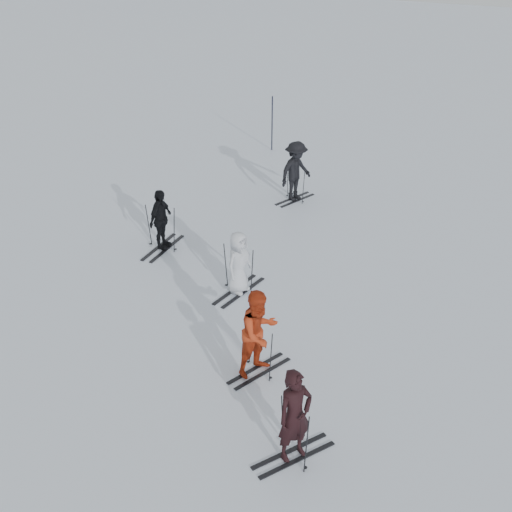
{
  "coord_description": "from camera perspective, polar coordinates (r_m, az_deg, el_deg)",
  "views": [
    {
      "loc": [
        6.7,
        -11.14,
        8.5
      ],
      "look_at": [
        0.0,
        1.0,
        1.0
      ],
      "focal_mm": 45.0,
      "sensor_mm": 36.0,
      "label": 1
    }
  ],
  "objects": [
    {
      "name": "skis_grey",
      "position": [
        15.9,
        -1.56,
        -1.14
      ],
      "size": [
        1.89,
        1.14,
        1.32
      ],
      "primitive_type": null,
      "rotation": [
        0.0,
        0.0,
        1.46
      ],
      "color": "black",
      "rests_on": "ground"
    },
    {
      "name": "skier_near_dark",
      "position": [
        11.25,
        3.47,
        -14.09
      ],
      "size": [
        0.7,
        0.79,
        1.82
      ],
      "primitive_type": "imported",
      "rotation": [
        0.0,
        0.0,
        1.06
      ],
      "color": "black",
      "rests_on": "ground"
    },
    {
      "name": "skier_uphill_far",
      "position": [
        21.08,
        3.55,
        7.48
      ],
      "size": [
        1.08,
        1.44,
        1.97
      ],
      "primitive_type": "imported",
      "rotation": [
        0.0,
        0.0,
        1.26
      ],
      "color": "black",
      "rests_on": "ground"
    },
    {
      "name": "skier_grey",
      "position": [
        15.83,
        -1.56,
        -0.66
      ],
      "size": [
        0.6,
        0.84,
        1.62
      ],
      "primitive_type": "imported",
      "rotation": [
        0.0,
        0.0,
        1.46
      ],
      "color": "silver",
      "rests_on": "ground"
    },
    {
      "name": "piste_marker",
      "position": [
        25.79,
        1.44,
        11.69
      ],
      "size": [
        0.06,
        0.06,
        2.16
      ],
      "primitive_type": "cylinder",
      "rotation": [
        0.0,
        0.0,
        -0.35
      ],
      "color": "black",
      "rests_on": "ground"
    },
    {
      "name": "skis_uphill_far",
      "position": [
        21.22,
        3.52,
        6.48
      ],
      "size": [
        1.81,
        1.31,
        1.18
      ],
      "primitive_type": null,
      "rotation": [
        0.0,
        0.0,
        1.26
      ],
      "color": "black",
      "rests_on": "ground"
    },
    {
      "name": "ground",
      "position": [
        15.53,
        -1.79,
        -4.79
      ],
      "size": [
        120.0,
        120.0,
        0.0
      ],
      "primitive_type": "plane",
      "color": "silver",
      "rests_on": "ground"
    },
    {
      "name": "skier_uphill_left",
      "position": [
        18.09,
        -8.47,
        3.14
      ],
      "size": [
        0.52,
        1.06,
        1.75
      ],
      "primitive_type": "imported",
      "rotation": [
        0.0,
        0.0,
        1.67
      ],
      "color": "black",
      "rests_on": "ground"
    },
    {
      "name": "skis_red",
      "position": [
        13.27,
        0.28,
        -8.28
      ],
      "size": [
        1.76,
        1.31,
        1.15
      ],
      "primitive_type": null,
      "rotation": [
        0.0,
        0.0,
        1.23
      ],
      "color": "black",
      "rests_on": "ground"
    },
    {
      "name": "skis_uphill_left",
      "position": [
        18.17,
        -8.42,
        2.58
      ],
      "size": [
        1.93,
        1.15,
        1.35
      ],
      "primitive_type": null,
      "rotation": [
        0.0,
        0.0,
        1.67
      ],
      "color": "black",
      "rests_on": "ground"
    },
    {
      "name": "skis_near_dark",
      "position": [
        11.46,
        3.42,
        -15.24
      ],
      "size": [
        1.85,
        1.56,
        1.19
      ],
      "primitive_type": null,
      "rotation": [
        0.0,
        0.0,
        1.06
      ],
      "color": "black",
      "rests_on": "ground"
    },
    {
      "name": "skier_red",
      "position": [
        13.04,
        0.29,
        -6.93
      ],
      "size": [
        0.99,
        1.12,
        1.91
      ],
      "primitive_type": "imported",
      "rotation": [
        0.0,
        0.0,
        1.23
      ],
      "color": "#B43314",
      "rests_on": "ground"
    }
  ]
}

